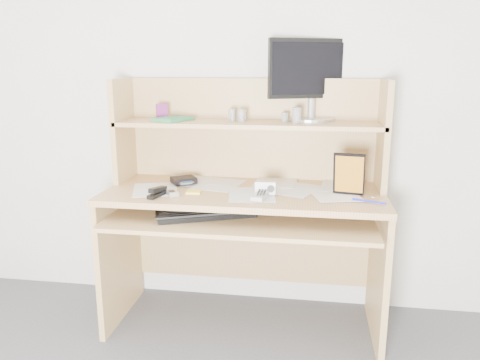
# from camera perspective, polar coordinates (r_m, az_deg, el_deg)

# --- Properties ---
(back_wall) EXTENTS (3.60, 0.04, 2.50)m
(back_wall) POSITION_cam_1_polar(r_m,az_deg,el_deg) (2.61, 1.53, 11.22)
(back_wall) COLOR silver
(back_wall) RESTS_ON floor
(desk) EXTENTS (1.40, 0.70, 1.30)m
(desk) POSITION_cam_1_polar(r_m,az_deg,el_deg) (2.46, 0.75, -2.05)
(desk) COLOR tan
(desk) RESTS_ON floor
(paper_clutter) EXTENTS (1.32, 0.54, 0.01)m
(paper_clutter) POSITION_cam_1_polar(r_m,az_deg,el_deg) (2.37, 0.49, -1.20)
(paper_clutter) COLOR silver
(paper_clutter) RESTS_ON desk
(keyboard) EXTENTS (0.50, 0.34, 0.03)m
(keyboard) POSITION_cam_1_polar(r_m,az_deg,el_deg) (2.29, -4.18, -4.03)
(keyboard) COLOR black
(keyboard) RESTS_ON desk
(tv_remote) EXTENTS (0.09, 0.20, 0.02)m
(tv_remote) POSITION_cam_1_polar(r_m,az_deg,el_deg) (2.24, 2.68, -1.75)
(tv_remote) COLOR #B0B0AB
(tv_remote) RESTS_ON paper_clutter
(flip_phone) EXTENTS (0.08, 0.10, 0.02)m
(flip_phone) POSITION_cam_1_polar(r_m,az_deg,el_deg) (2.29, -8.25, -1.46)
(flip_phone) COLOR #B7B7BA
(flip_phone) RESTS_ON paper_clutter
(stapler) EXTENTS (0.07, 0.14, 0.04)m
(stapler) POSITION_cam_1_polar(r_m,az_deg,el_deg) (2.28, -10.07, -1.38)
(stapler) COLOR black
(stapler) RESTS_ON paper_clutter
(wallet) EXTENTS (0.16, 0.15, 0.03)m
(wallet) POSITION_cam_1_polar(r_m,az_deg,el_deg) (2.51, -6.88, -0.01)
(wallet) COLOR black
(wallet) RESTS_ON paper_clutter
(sticky_note_pad) EXTENTS (0.08, 0.08, 0.01)m
(sticky_note_pad) POSITION_cam_1_polar(r_m,az_deg,el_deg) (2.33, -5.67, -1.44)
(sticky_note_pad) COLOR #FFFD43
(sticky_note_pad) RESTS_ON desk
(digital_camera) EXTENTS (0.10, 0.04, 0.06)m
(digital_camera) POSITION_cam_1_polar(r_m,az_deg,el_deg) (2.28, 3.12, -0.92)
(digital_camera) COLOR #AAAAAC
(digital_camera) RESTS_ON paper_clutter
(game_case) EXTENTS (0.15, 0.04, 0.21)m
(game_case) POSITION_cam_1_polar(r_m,az_deg,el_deg) (2.29, 13.14, 0.70)
(game_case) COLOR black
(game_case) RESTS_ON paper_clutter
(blue_pen) EXTENTS (0.15, 0.07, 0.01)m
(blue_pen) POSITION_cam_1_polar(r_m,az_deg,el_deg) (2.22, 15.47, -2.51)
(blue_pen) COLOR #1A1CC7
(blue_pen) RESTS_ON paper_clutter
(card_box) EXTENTS (0.06, 0.05, 0.09)m
(card_box) POSITION_cam_1_polar(r_m,az_deg,el_deg) (2.58, -9.48, 8.21)
(card_box) COLOR maroon
(card_box) RESTS_ON desk
(shelf_book) EXTENTS (0.21, 0.23, 0.02)m
(shelf_book) POSITION_cam_1_polar(r_m,az_deg,el_deg) (2.51, -8.18, 7.36)
(shelf_book) COLOR #307942
(shelf_book) RESTS_ON desk
(chip_stack_a) EXTENTS (0.06, 0.06, 0.06)m
(chip_stack_a) POSITION_cam_1_polar(r_m,az_deg,el_deg) (2.46, 0.21, 7.87)
(chip_stack_a) COLOR black
(chip_stack_a) RESTS_ON desk
(chip_stack_b) EXTENTS (0.05, 0.05, 0.06)m
(chip_stack_b) POSITION_cam_1_polar(r_m,az_deg,el_deg) (2.48, -0.97, 7.92)
(chip_stack_b) COLOR white
(chip_stack_b) RESTS_ON desk
(chip_stack_c) EXTENTS (0.04, 0.04, 0.05)m
(chip_stack_c) POSITION_cam_1_polar(r_m,az_deg,el_deg) (2.46, 5.48, 7.63)
(chip_stack_c) COLOR black
(chip_stack_c) RESTS_ON desk
(chip_stack_d) EXTENTS (0.05, 0.05, 0.08)m
(chip_stack_d) POSITION_cam_1_polar(r_m,az_deg,el_deg) (2.41, 6.92, 7.84)
(chip_stack_d) COLOR white
(chip_stack_d) RESTS_ON desk
(monitor) EXTENTS (0.46, 0.27, 0.42)m
(monitor) POSITION_cam_1_polar(r_m,az_deg,el_deg) (2.53, 8.84, 12.26)
(monitor) COLOR #AEAEB3
(monitor) RESTS_ON desk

